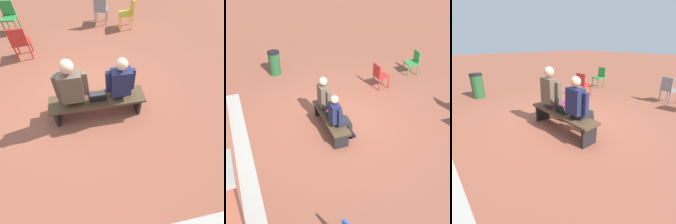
# 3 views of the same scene
# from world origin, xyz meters

# --- Properties ---
(ground_plane) EXTENTS (60.00, 60.00, 0.00)m
(ground_plane) POSITION_xyz_m (0.00, 0.00, 0.00)
(ground_plane) COLOR brown
(bench) EXTENTS (1.80, 0.44, 0.45)m
(bench) POSITION_xyz_m (-0.21, 0.32, 0.35)
(bench) COLOR #4C3823
(bench) RESTS_ON ground
(person_student) EXTENTS (0.51, 0.65, 1.30)m
(person_student) POSITION_xyz_m (-0.65, 0.25, 0.70)
(person_student) COLOR #232328
(person_student) RESTS_ON ground
(person_adult) EXTENTS (0.57, 0.71, 1.38)m
(person_adult) POSITION_xyz_m (0.20, 0.25, 0.73)
(person_adult) COLOR #7F2D5B
(person_adult) RESTS_ON ground
(laptop) EXTENTS (0.32, 0.29, 0.21)m
(laptop) POSITION_xyz_m (-0.23, 0.33, 0.50)
(laptop) COLOR black
(laptop) RESTS_ON bench
(plastic_chair_by_pillar) EXTENTS (0.45, 0.45, 0.84)m
(plastic_chair_by_pillar) POSITION_xyz_m (2.00, -3.61, 0.48)
(plastic_chair_by_pillar) COLOR #2D893D
(plastic_chair_by_pillar) RESTS_ON ground
(plastic_chair_far_left) EXTENTS (0.46, 0.46, 0.84)m
(plastic_chair_far_left) POSITION_xyz_m (1.46, -1.98, 0.48)
(plastic_chair_far_left) COLOR red
(plastic_chair_far_left) RESTS_ON ground
(plastic_chair_far_right) EXTENTS (0.45, 0.45, 0.84)m
(plastic_chair_far_right) POSITION_xyz_m (-1.69, -3.15, 0.48)
(plastic_chair_far_right) COLOR gold
(plastic_chair_far_right) RESTS_ON ground
(plastic_chair_near_bench_right) EXTENTS (0.53, 0.53, 0.84)m
(plastic_chair_near_bench_right) POSITION_xyz_m (-0.86, -3.57, 0.48)
(plastic_chair_near_bench_right) COLOR gray
(plastic_chair_near_bench_right) RESTS_ON ground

